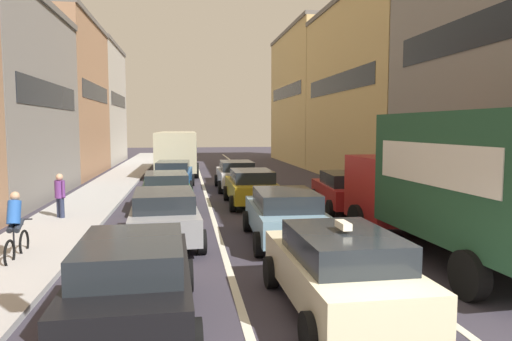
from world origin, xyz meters
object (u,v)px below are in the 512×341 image
at_px(sedan_left_lane_third, 166,190).
at_px(pedestrian_mid_sidewalk, 60,194).
at_px(wagon_left_lane_second, 164,215).
at_px(hatchback_centre_lane_third, 251,186).
at_px(sedan_left_lane_fourth, 173,175).
at_px(sedan_centre_lane_second, 285,214).
at_px(taxi_centre_lane_front, 340,269).
at_px(cyclist_on_sidewalk, 16,228).
at_px(removalist_box_truck, 456,181).
at_px(coupe_centre_lane_fourth, 236,174).
at_px(sedan_right_lane_behind_truck, 345,190).
at_px(sedan_left_lane_front, 133,279).
at_px(bus_mid_queue_primary, 177,148).

bearing_deg(sedan_left_lane_third, pedestrian_mid_sidewalk, 112.41).
height_order(wagon_left_lane_second, sedan_left_lane_third, same).
bearing_deg(hatchback_centre_lane_third, wagon_left_lane_second, 151.04).
bearing_deg(sedan_left_lane_fourth, sedan_centre_lane_second, -161.36).
xyz_separation_m(taxi_centre_lane_front, cyclist_on_sidewalk, (-6.67, 4.12, 0.05)).
bearing_deg(hatchback_centre_lane_third, sedan_left_lane_third, 100.70).
bearing_deg(cyclist_on_sidewalk, removalist_box_truck, -99.03).
relative_size(sedan_centre_lane_second, coupe_centre_lane_fourth, 1.01).
distance_m(hatchback_centre_lane_third, cyclist_on_sidewalk, 10.01).
bearing_deg(pedestrian_mid_sidewalk, wagon_left_lane_second, 91.04).
height_order(taxi_centre_lane_front, sedan_left_lane_third, taxi_centre_lane_front).
height_order(sedan_left_lane_fourth, cyclist_on_sidewalk, cyclist_on_sidewalk).
height_order(sedan_left_lane_third, sedan_right_lane_behind_truck, same).
relative_size(sedan_left_lane_front, coupe_centre_lane_fourth, 1.01).
height_order(coupe_centre_lane_fourth, sedan_right_lane_behind_truck, same).
height_order(removalist_box_truck, wagon_left_lane_second, removalist_box_truck).
bearing_deg(pedestrian_mid_sidewalk, sedan_centre_lane_second, 105.66).
xyz_separation_m(removalist_box_truck, taxi_centre_lane_front, (-3.72, -2.61, -1.18)).
distance_m(taxi_centre_lane_front, wagon_left_lane_second, 6.47).
xyz_separation_m(hatchback_centre_lane_third, bus_mid_queue_primary, (-3.24, 13.96, 0.96)).
bearing_deg(sedan_left_lane_fourth, sedan_left_lane_front, -178.14).
bearing_deg(hatchback_centre_lane_third, bus_mid_queue_primary, 13.17).
xyz_separation_m(hatchback_centre_lane_third, sedan_left_lane_third, (-3.44, -0.64, 0.00)).
distance_m(coupe_centre_lane_fourth, cyclist_on_sidewalk, 14.17).
relative_size(sedan_left_lane_third, sedan_right_lane_behind_truck, 0.99).
distance_m(sedan_centre_lane_second, wagon_left_lane_second, 3.39).
bearing_deg(removalist_box_truck, pedestrian_mid_sidewalk, 55.92).
height_order(taxi_centre_lane_front, sedan_centre_lane_second, taxi_centre_lane_front).
bearing_deg(wagon_left_lane_second, removalist_box_truck, -116.36).
xyz_separation_m(sedan_left_lane_front, sedan_centre_lane_second, (3.62, 5.20, 0.00)).
height_order(taxi_centre_lane_front, coupe_centre_lane_fourth, taxi_centre_lane_front).
bearing_deg(removalist_box_truck, bus_mid_queue_primary, 14.53).
height_order(sedan_right_lane_behind_truck, bus_mid_queue_primary, bus_mid_queue_primary).
height_order(hatchback_centre_lane_third, sedan_left_lane_third, same).
bearing_deg(taxi_centre_lane_front, cyclist_on_sidewalk, 57.38).
xyz_separation_m(sedan_right_lane_behind_truck, bus_mid_queue_primary, (-6.71, 15.62, 0.96)).
bearing_deg(sedan_left_lane_third, cyclist_on_sidewalk, 151.02).
bearing_deg(wagon_left_lane_second, sedan_left_lane_fourth, -3.01).
height_order(wagon_left_lane_second, hatchback_centre_lane_third, same).
distance_m(sedan_left_lane_front, sedan_left_lane_third, 10.93).
bearing_deg(bus_mid_queue_primary, sedan_right_lane_behind_truck, -156.32).
distance_m(coupe_centre_lane_fourth, bus_mid_queue_primary, 9.46).
xyz_separation_m(sedan_left_lane_front, wagon_left_lane_second, (0.26, 5.64, 0.00)).
bearing_deg(bus_mid_queue_primary, sedan_left_lane_front, 179.71).
xyz_separation_m(sedan_left_lane_front, cyclist_on_sidewalk, (-3.17, 4.16, 0.05)).
height_order(removalist_box_truck, cyclist_on_sidewalk, removalist_box_truck).
relative_size(coupe_centre_lane_fourth, sedan_right_lane_behind_truck, 0.98).
xyz_separation_m(sedan_left_lane_front, hatchback_centre_lane_third, (3.56, 11.57, 0.00)).
bearing_deg(pedestrian_mid_sidewalk, coupe_centre_lane_fourth, -177.30).
bearing_deg(bus_mid_queue_primary, sedan_centre_lane_second, -170.34).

